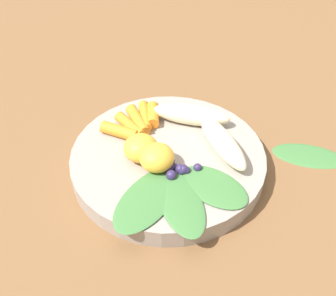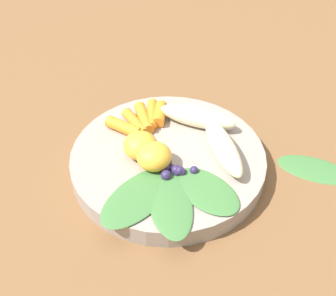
# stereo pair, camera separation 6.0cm
# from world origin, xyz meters

# --- Properties ---
(ground_plane) EXTENTS (2.40, 2.40, 0.00)m
(ground_plane) POSITION_xyz_m (0.00, 0.00, 0.00)
(ground_plane) COLOR brown
(bowl) EXTENTS (0.29, 0.29, 0.03)m
(bowl) POSITION_xyz_m (0.00, 0.00, 0.01)
(bowl) COLOR gray
(bowl) RESTS_ON ground_plane
(banana_peeled_left) EXTENTS (0.10, 0.12, 0.03)m
(banana_peeled_left) POSITION_xyz_m (-0.07, -0.03, 0.05)
(banana_peeled_left) COLOR beige
(banana_peeled_left) RESTS_ON bowl
(banana_peeled_right) EXTENTS (0.07, 0.13, 0.03)m
(banana_peeled_right) POSITION_xyz_m (-0.06, 0.05, 0.05)
(banana_peeled_right) COLOR beige
(banana_peeled_right) RESTS_ON bowl
(orange_segment_near) EXTENTS (0.05, 0.05, 0.04)m
(orange_segment_near) POSITION_xyz_m (0.03, 0.01, 0.05)
(orange_segment_near) COLOR #F4A833
(orange_segment_near) RESTS_ON bowl
(orange_segment_far) EXTENTS (0.05, 0.05, 0.04)m
(orange_segment_far) POSITION_xyz_m (0.04, -0.02, 0.05)
(orange_segment_far) COLOR #F4A833
(orange_segment_far) RESTS_ON bowl
(carrot_front) EXTENTS (0.05, 0.05, 0.02)m
(carrot_front) POSITION_xyz_m (-0.03, -0.08, 0.04)
(carrot_front) COLOR orange
(carrot_front) RESTS_ON bowl
(carrot_mid_left) EXTENTS (0.05, 0.06, 0.02)m
(carrot_mid_left) POSITION_xyz_m (-0.02, -0.08, 0.04)
(carrot_mid_left) COLOR orange
(carrot_mid_left) RESTS_ON bowl
(carrot_mid_right) EXTENTS (0.04, 0.07, 0.02)m
(carrot_mid_right) POSITION_xyz_m (-0.01, -0.08, 0.04)
(carrot_mid_right) COLOR orange
(carrot_mid_right) RESTS_ON bowl
(carrot_rear) EXTENTS (0.02, 0.06, 0.02)m
(carrot_rear) POSITION_xyz_m (0.01, -0.08, 0.04)
(carrot_rear) COLOR orange
(carrot_rear) RESTS_ON bowl
(carrot_small) EXTENTS (0.04, 0.06, 0.02)m
(carrot_small) POSITION_xyz_m (0.03, -0.08, 0.04)
(carrot_small) COLOR orange
(carrot_small) RESTS_ON bowl
(blueberry_pile) EXTENTS (0.05, 0.04, 0.02)m
(blueberry_pile) POSITION_xyz_m (0.02, 0.04, 0.04)
(blueberry_pile) COLOR #2D234C
(blueberry_pile) RESTS_ON bowl
(kale_leaf_left) EXTENTS (0.14, 0.10, 0.01)m
(kale_leaf_left) POSITION_xyz_m (0.08, 0.05, 0.03)
(kale_leaf_left) COLOR #3D7038
(kale_leaf_left) RESTS_ON bowl
(kale_leaf_right) EXTENTS (0.10, 0.14, 0.01)m
(kale_leaf_right) POSITION_xyz_m (0.05, 0.08, 0.03)
(kale_leaf_right) COLOR #3D7038
(kale_leaf_right) RESTS_ON bowl
(kale_leaf_rear) EXTENTS (0.08, 0.11, 0.01)m
(kale_leaf_rear) POSITION_xyz_m (0.00, 0.09, 0.03)
(kale_leaf_rear) COLOR #3D7038
(kale_leaf_rear) RESTS_ON bowl
(kale_leaf_stray) EXTENTS (0.11, 0.12, 0.01)m
(kale_leaf_stray) POSITION_xyz_m (-0.18, 0.13, 0.00)
(kale_leaf_stray) COLOR #3D7038
(kale_leaf_stray) RESTS_ON ground_plane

